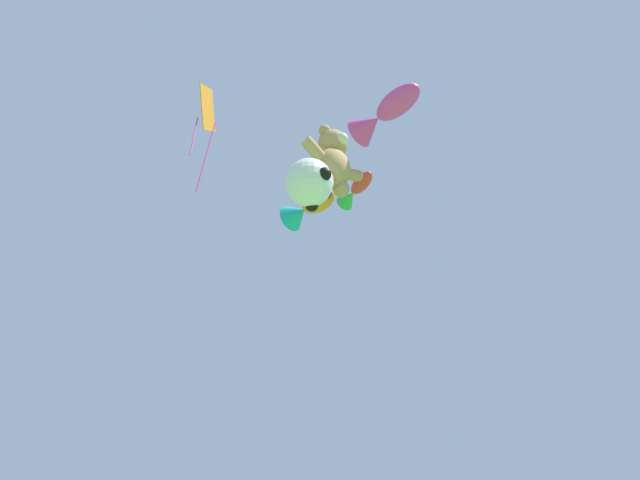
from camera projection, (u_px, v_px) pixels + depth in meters
The scene contains 6 objects.
teddy_bear_kite at pixel (333, 160), 9.98m from camera, with size 1.87×0.82×1.89m.
soccer_ball_kite at pixel (310, 183), 8.68m from camera, with size 1.09×1.09×1.01m.
fish_kite_tangerine at pixel (308, 208), 13.73m from camera, with size 0.96×1.97×0.93m.
fish_kite_crimson at pixel (355, 191), 12.19m from camera, with size 0.88×1.54×0.52m.
fish_kite_magenta at pixel (383, 115), 11.35m from camera, with size 0.88×2.09×0.87m.
diamond_kite at pixel (207, 113), 10.75m from camera, with size 1.10×1.11×3.33m.
Camera 1 is at (-3.78, -0.24, 1.65)m, focal length 24.00 mm.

